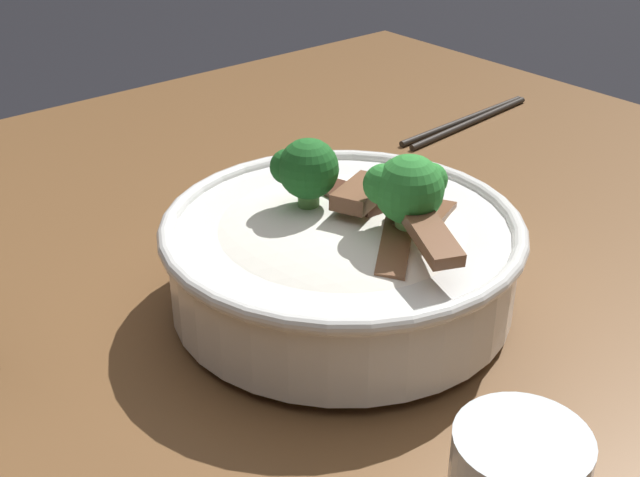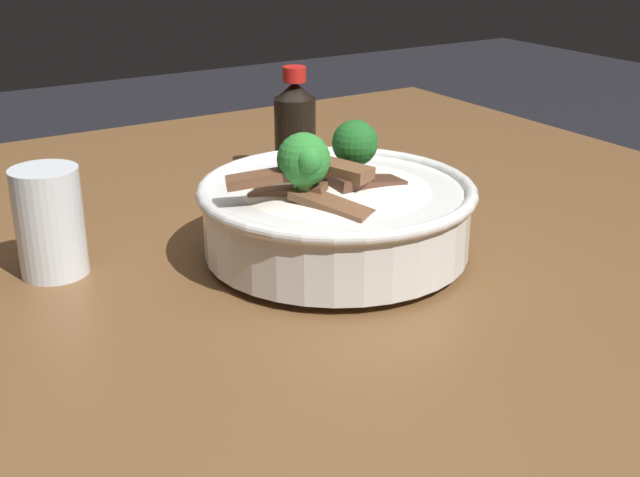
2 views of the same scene
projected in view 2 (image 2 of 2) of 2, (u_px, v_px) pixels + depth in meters
name	position (u px, v px, depth m)	size (l,w,h in m)	color
dining_table	(362.00, 349.00, 0.87)	(1.17, 1.03, 0.82)	brown
rice_bowl	(336.00, 210.00, 0.78)	(0.26, 0.26, 0.13)	white
drinking_glass	(50.00, 229.00, 0.75)	(0.06, 0.06, 0.10)	white
soy_sauce_bottle	(295.00, 128.00, 1.03)	(0.05, 0.05, 0.13)	black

